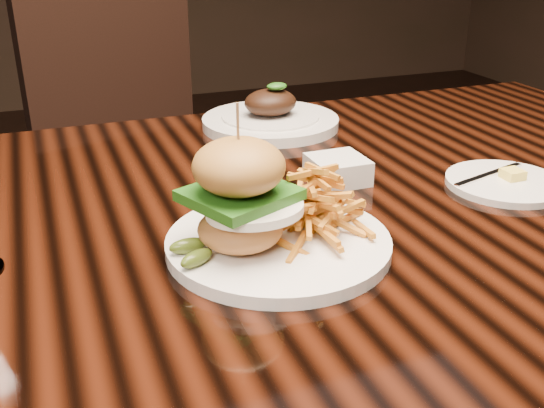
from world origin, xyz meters
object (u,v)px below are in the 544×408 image
object	(u,v)px
dining_table	(258,255)
far_dish	(270,118)
burger_plate	(277,211)
chair_far	(136,151)

from	to	relation	value
dining_table	far_dish	size ratio (longest dim) A/B	6.47
burger_plate	far_dish	distance (m)	0.47
chair_far	far_dish	bearing A→B (deg)	-89.15
chair_far	burger_plate	bearing A→B (deg)	-105.07
burger_plate	far_dish	world-z (taller)	burger_plate
burger_plate	dining_table	bearing A→B (deg)	68.86
chair_far	dining_table	bearing A→B (deg)	-103.64
dining_table	burger_plate	world-z (taller)	burger_plate
burger_plate	chair_far	bearing A→B (deg)	78.79
burger_plate	far_dish	xyz separation A→B (m)	(0.16, 0.45, -0.03)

